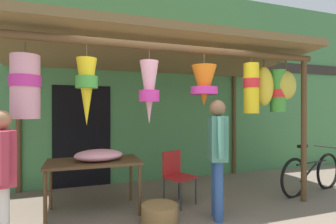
# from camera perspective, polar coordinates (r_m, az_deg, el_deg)

# --- Properties ---
(shop_facade) EXTENTS (12.70, 0.29, 4.24)m
(shop_facade) POSITION_cam_1_polar(r_m,az_deg,el_deg) (5.76, -7.10, 6.38)
(shop_facade) COLOR #47844C
(shop_facade) RESTS_ON ground_plane
(market_stall_canopy) EXTENTS (5.09, 2.55, 2.67)m
(market_stall_canopy) POSITION_cam_1_polar(r_m,az_deg,el_deg) (4.46, -1.75, 10.44)
(market_stall_canopy) COLOR brown
(market_stall_canopy) RESTS_ON ground_plane
(display_table) EXTENTS (1.34, 0.77, 0.77)m
(display_table) POSITION_cam_1_polar(r_m,az_deg,el_deg) (4.11, -15.83, -11.15)
(display_table) COLOR brown
(display_table) RESTS_ON ground_plane
(flower_heap_on_table) EXTENTS (0.69, 0.49, 0.17)m
(flower_heap_on_table) POSITION_cam_1_polar(r_m,az_deg,el_deg) (4.02, -14.58, -9.04)
(flower_heap_on_table) COLOR pink
(flower_heap_on_table) RESTS_ON display_table
(folding_chair) EXTENTS (0.54, 0.54, 0.84)m
(folding_chair) POSITION_cam_1_polar(r_m,az_deg,el_deg) (4.36, 1.82, -12.99)
(folding_chair) COLOR #AD1E1E
(folding_chair) RESTS_ON ground_plane
(wicker_basket_by_table) EXTENTS (0.49, 0.49, 0.24)m
(wicker_basket_by_table) POSITION_cam_1_polar(r_m,az_deg,el_deg) (3.78, -1.84, -21.19)
(wicker_basket_by_table) COLOR olive
(wicker_basket_by_table) RESTS_ON ground_plane
(parked_bicycle) EXTENTS (1.73, 0.49, 0.92)m
(parked_bicycle) POSITION_cam_1_polar(r_m,az_deg,el_deg) (5.61, 28.74, -11.64)
(parked_bicycle) COLOR black
(parked_bicycle) RESTS_ON ground_plane
(vendor_in_orange) EXTENTS (0.35, 0.56, 1.51)m
(vendor_in_orange) POSITION_cam_1_polar(r_m,az_deg,el_deg) (3.24, -32.55, -10.81)
(vendor_in_orange) COLOR silver
(vendor_in_orange) RESTS_ON ground_plane
(customer_foreground) EXTENTS (0.34, 0.57, 1.65)m
(customer_foreground) POSITION_cam_1_polar(r_m,az_deg,el_deg) (3.76, 10.63, -7.79)
(customer_foreground) COLOR #2D5193
(customer_foreground) RESTS_ON ground_plane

